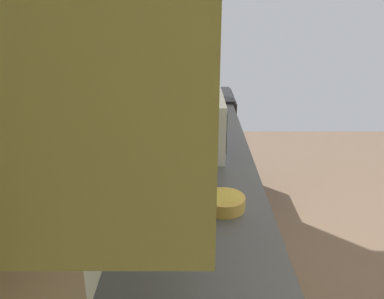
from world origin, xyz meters
The scene contains 6 objects.
wall_back centered at (0.00, 1.73, 1.37)m, with size 4.24×0.12×2.74m, color beige.
counter_run centered at (-0.34, 1.36, 0.45)m, with size 3.42×0.65×0.90m.
window_back_wall centered at (-1.30, 1.66, 1.33)m, with size 0.61×0.02×0.71m.
oven_range centered at (1.66, 1.33, 0.47)m, with size 0.60×0.68×1.08m.
microwave centered at (0.36, 1.38, 1.06)m, with size 0.52×0.37×0.32m.
bowl centered at (-0.34, 1.23, 0.94)m, with size 0.18×0.18×0.06m.
Camera 1 is at (-1.81, 1.37, 1.76)m, focal length 36.72 mm.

